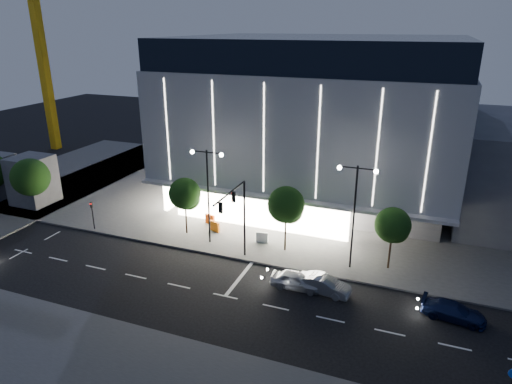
{
  "coord_description": "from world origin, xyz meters",
  "views": [
    {
      "loc": [
        14.7,
        -28.16,
        19.27
      ],
      "look_at": [
        0.89,
        7.83,
        5.0
      ],
      "focal_mm": 32.0,
      "sensor_mm": 36.0,
      "label": 1
    }
  ],
  "objects_px": {
    "tree_mid": "(286,207)",
    "barrier_d": "(262,237)",
    "ped_signal_far": "(92,213)",
    "car_lead": "(296,280)",
    "tower_crane": "(41,15)",
    "barrier_a": "(215,226)",
    "barrier_c": "(210,219)",
    "street_lamp_east": "(355,202)",
    "street_lamp_west": "(208,183)",
    "car_second": "(324,285)",
    "car_third": "(454,311)",
    "tree_right": "(393,227)",
    "traffic_mast": "(237,210)",
    "tree_left": "(185,195)"
  },
  "relations": [
    {
      "from": "car_lead",
      "to": "barrier_a",
      "type": "distance_m",
      "value": 12.28
    },
    {
      "from": "barrier_a",
      "to": "car_lead",
      "type": "bearing_deg",
      "value": -11.95
    },
    {
      "from": "barrier_a",
      "to": "barrier_d",
      "type": "distance_m",
      "value": 5.18
    },
    {
      "from": "barrier_a",
      "to": "barrier_c",
      "type": "height_order",
      "value": "same"
    },
    {
      "from": "tree_mid",
      "to": "car_lead",
      "type": "bearing_deg",
      "value": -64.62
    },
    {
      "from": "barrier_c",
      "to": "street_lamp_east",
      "type": "bearing_deg",
      "value": 1.59
    },
    {
      "from": "tree_right",
      "to": "car_second",
      "type": "bearing_deg",
      "value": -128.46
    },
    {
      "from": "car_lead",
      "to": "barrier_a",
      "type": "bearing_deg",
      "value": 54.78
    },
    {
      "from": "tree_right",
      "to": "barrier_d",
      "type": "relative_size",
      "value": 5.01
    },
    {
      "from": "barrier_d",
      "to": "street_lamp_west",
      "type": "bearing_deg",
      "value": -169.67
    },
    {
      "from": "tree_left",
      "to": "car_lead",
      "type": "relative_size",
      "value": 1.44
    },
    {
      "from": "tree_mid",
      "to": "car_second",
      "type": "bearing_deg",
      "value": -48.66
    },
    {
      "from": "ped_signal_far",
      "to": "tree_left",
      "type": "height_order",
      "value": "tree_left"
    },
    {
      "from": "ped_signal_far",
      "to": "barrier_c",
      "type": "xyz_separation_m",
      "value": [
        10.19,
        5.19,
        -1.24
      ]
    },
    {
      "from": "car_third",
      "to": "tree_right",
      "type": "bearing_deg",
      "value": 49.34
    },
    {
      "from": "tree_left",
      "to": "tower_crane",
      "type": "bearing_deg",
      "value": 149.02
    },
    {
      "from": "tower_crane",
      "to": "car_third",
      "type": "xyz_separation_m",
      "value": [
        58.83,
        -26.4,
        -19.89
      ]
    },
    {
      "from": "car_lead",
      "to": "car_second",
      "type": "xyz_separation_m",
      "value": [
        2.12,
        0.13,
        0.0
      ]
    },
    {
      "from": "car_lead",
      "to": "car_second",
      "type": "height_order",
      "value": "car_second"
    },
    {
      "from": "car_third",
      "to": "barrier_d",
      "type": "relative_size",
      "value": 3.88
    },
    {
      "from": "street_lamp_west",
      "to": "car_second",
      "type": "height_order",
      "value": "street_lamp_west"
    },
    {
      "from": "ped_signal_far",
      "to": "tree_right",
      "type": "distance_m",
      "value": 28.21
    },
    {
      "from": "street_lamp_west",
      "to": "traffic_mast",
      "type": "bearing_deg",
      "value": -33.65
    },
    {
      "from": "street_lamp_east",
      "to": "street_lamp_west",
      "type": "bearing_deg",
      "value": 180.0
    },
    {
      "from": "barrier_c",
      "to": "tower_crane",
      "type": "bearing_deg",
      "value": 168.65
    },
    {
      "from": "tower_crane",
      "to": "car_lead",
      "type": "relative_size",
      "value": 8.04
    },
    {
      "from": "tower_crane",
      "to": "car_second",
      "type": "bearing_deg",
      "value": -27.95
    },
    {
      "from": "street_lamp_east",
      "to": "traffic_mast",
      "type": "bearing_deg",
      "value": -163.52
    },
    {
      "from": "car_second",
      "to": "barrier_a",
      "type": "distance_m",
      "value": 14.03
    },
    {
      "from": "ped_signal_far",
      "to": "car_third",
      "type": "distance_m",
      "value": 33.06
    },
    {
      "from": "tree_right",
      "to": "traffic_mast",
      "type": "bearing_deg",
      "value": -162.98
    },
    {
      "from": "tower_crane",
      "to": "barrier_a",
      "type": "height_order",
      "value": "tower_crane"
    },
    {
      "from": "traffic_mast",
      "to": "car_third",
      "type": "xyz_separation_m",
      "value": [
        16.91,
        -1.74,
        -4.41
      ]
    },
    {
      "from": "car_lead",
      "to": "barrier_c",
      "type": "xyz_separation_m",
      "value": [
        -11.45,
        8.17,
        -0.03
      ]
    },
    {
      "from": "street_lamp_east",
      "to": "barrier_a",
      "type": "height_order",
      "value": "street_lamp_east"
    },
    {
      "from": "ped_signal_far",
      "to": "barrier_d",
      "type": "height_order",
      "value": "ped_signal_far"
    },
    {
      "from": "street_lamp_east",
      "to": "car_third",
      "type": "height_order",
      "value": "street_lamp_east"
    },
    {
      "from": "street_lamp_west",
      "to": "tree_mid",
      "type": "xyz_separation_m",
      "value": [
        7.03,
        1.02,
        -1.62
      ]
    },
    {
      "from": "traffic_mast",
      "to": "street_lamp_west",
      "type": "xyz_separation_m",
      "value": [
        -4.0,
        2.66,
        0.93
      ]
    },
    {
      "from": "traffic_mast",
      "to": "tree_mid",
      "type": "bearing_deg",
      "value": 50.58
    },
    {
      "from": "tower_crane",
      "to": "tree_left",
      "type": "bearing_deg",
      "value": -30.98
    },
    {
      "from": "tree_mid",
      "to": "car_third",
      "type": "xyz_separation_m",
      "value": [
        13.88,
        -5.42,
        -3.71
      ]
    },
    {
      "from": "car_second",
      "to": "barrier_d",
      "type": "xyz_separation_m",
      "value": [
        -7.21,
        6.05,
        -0.03
      ]
    },
    {
      "from": "ped_signal_far",
      "to": "car_lead",
      "type": "relative_size",
      "value": 0.75
    },
    {
      "from": "barrier_c",
      "to": "barrier_a",
      "type": "bearing_deg",
      "value": -33.25
    },
    {
      "from": "tree_mid",
      "to": "tower_crane",
      "type": "bearing_deg",
      "value": 154.98
    },
    {
      "from": "tree_left",
      "to": "car_third",
      "type": "relative_size",
      "value": 1.34
    },
    {
      "from": "tower_crane",
      "to": "tree_right",
      "type": "xyz_separation_m",
      "value": [
        53.95,
        -20.98,
        -16.62
      ]
    },
    {
      "from": "tree_mid",
      "to": "barrier_d",
      "type": "bearing_deg",
      "value": 164.81
    },
    {
      "from": "tree_right",
      "to": "car_lead",
      "type": "bearing_deg",
      "value": -139.2
    }
  ]
}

